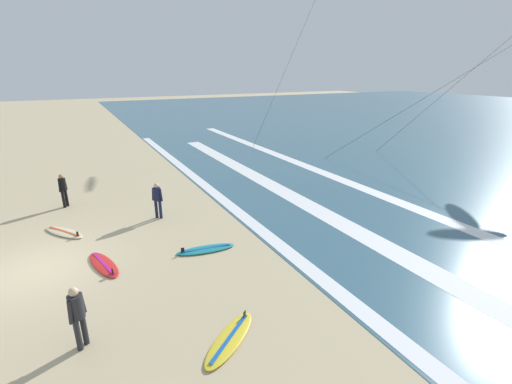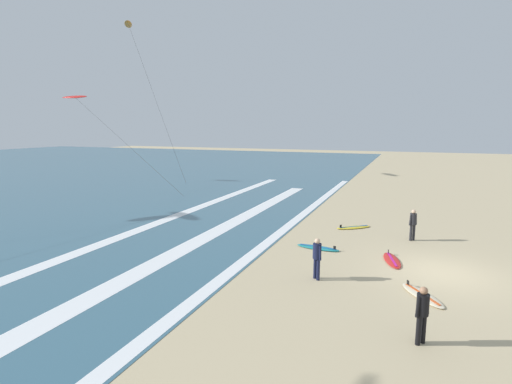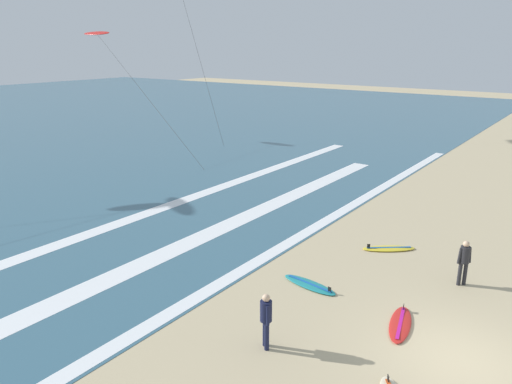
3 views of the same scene
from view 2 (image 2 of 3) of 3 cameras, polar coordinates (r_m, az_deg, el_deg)
name	(u,v)px [view 2 (image 2 of 3)]	position (r m, az deg, el deg)	size (l,w,h in m)	color
ground_plane	(442,273)	(17.48, 25.39, -10.56)	(160.00, 160.00, 0.00)	tan
wave_foam_shoreline	(268,242)	(19.84, 1.82, -7.23)	(47.70, 0.57, 0.01)	white
wave_foam_mid_break	(197,242)	(20.06, -8.54, -7.14)	(37.04, 1.05, 0.01)	white
wave_foam_outer_break	(117,238)	(21.70, -19.48, -6.31)	(48.81, 0.82, 0.01)	white
surfer_right_near	(422,310)	(11.62, 23.02, -15.50)	(0.45, 0.39, 1.60)	black
surfer_left_far	(413,222)	(21.38, 21.85, -4.08)	(0.43, 0.42, 1.60)	#232328
surfer_foreground_main	(317,255)	(15.09, 8.85, -9.02)	(0.41, 0.44, 1.60)	#141938
surfboard_foreground_flat	(422,295)	(14.94, 22.99, -13.62)	(2.06, 1.70, 0.25)	beige
surfboard_right_spare	(353,227)	(23.14, 13.97, -4.99)	(1.78, 2.02, 0.25)	yellow
surfboard_near_water	(392,260)	(18.09, 19.14, -9.33)	(2.18, 1.09, 0.25)	red
surfboard_left_pile	(318,248)	(19.02, 8.98, -7.98)	(0.87, 2.16, 0.25)	teal
kite_orange_high_right	(129,26)	(50.04, -18.00, 22.01)	(4.91, 10.17, 17.32)	orange
kite_red_mid_center	(75,98)	(45.52, -24.77, 12.35)	(4.44, 16.90, 8.96)	red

